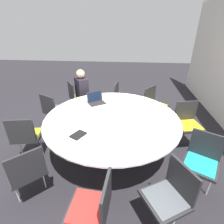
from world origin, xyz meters
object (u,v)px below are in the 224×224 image
(chair_2, at_px, (26,134))
(chair_3, at_px, (26,170))
(chair_5, at_px, (170,193))
(chair_0, at_px, (77,95))
(spiral_notebook, at_px, (78,135))
(chair_6, at_px, (202,158))
(chair_8, at_px, (154,103))
(chair_9, at_px, (122,97))
(chair_4, at_px, (94,205))
(chair_1, at_px, (54,109))
(laptop, at_px, (96,100))
(person_0, at_px, (83,91))
(chair_7, at_px, (188,121))

(chair_2, xyz_separation_m, chair_3, (0.74, 0.42, 0.00))
(chair_3, distance_m, chair_5, 1.75)
(chair_0, relative_size, spiral_notebook, 3.41)
(chair_0, height_order, chair_6, same)
(chair_8, distance_m, chair_9, 0.80)
(chair_0, relative_size, chair_4, 1.00)
(spiral_notebook, bearing_deg, chair_1, -144.16)
(chair_9, bearing_deg, chair_8, 76.44)
(chair_3, bearing_deg, laptop, 24.90)
(chair_1, height_order, chair_5, same)
(chair_5, xyz_separation_m, person_0, (-2.49, -1.56, 0.19))
(chair_1, xyz_separation_m, chair_9, (-0.80, 1.40, 0.00))
(chair_6, bearing_deg, chair_7, -66.63)
(chair_6, xyz_separation_m, chair_9, (-2.07, -1.18, 0.00))
(chair_1, relative_size, spiral_notebook, 3.41)
(chair_3, relative_size, chair_4, 1.00)
(chair_8, height_order, spiral_notebook, chair_8)
(laptop, xyz_separation_m, spiral_notebook, (1.12, -0.06, -0.04))
(chair_1, relative_size, chair_9, 1.00)
(chair_7, height_order, chair_9, same)
(chair_6, distance_m, chair_8, 1.84)
(chair_3, xyz_separation_m, chair_6, (-0.41, 2.28, 0.00))
(chair_7, height_order, chair_8, same)
(chair_4, height_order, spiral_notebook, chair_4)
(chair_6, relative_size, person_0, 0.71)
(chair_1, xyz_separation_m, person_0, (-0.63, 0.48, 0.19))
(chair_5, bearing_deg, chair_1, 19.04)
(chair_5, height_order, laptop, laptop)
(chair_5, relative_size, chair_8, 1.00)
(chair_2, height_order, chair_7, same)
(chair_1, distance_m, chair_8, 2.22)
(chair_4, height_order, chair_7, same)
(person_0, bearing_deg, chair_6, 14.57)
(chair_3, relative_size, chair_8, 1.00)
(chair_4, distance_m, person_0, 2.80)
(chair_7, xyz_separation_m, spiral_notebook, (0.94, -1.82, 0.23))
(chair_1, xyz_separation_m, spiral_notebook, (1.19, 0.86, 0.23))
(chair_2, xyz_separation_m, laptop, (-0.86, 1.04, 0.27))
(chair_8, relative_size, person_0, 0.71)
(chair_0, xyz_separation_m, chair_9, (-0.02, 1.12, 0.00))
(chair_1, bearing_deg, chair_2, -68.24)
(chair_0, relative_size, chair_7, 1.00)
(chair_9, bearing_deg, laptop, -21.41)
(chair_5, distance_m, laptop, 2.12)
(chair_2, relative_size, chair_4, 1.00)
(chair_0, relative_size, chair_9, 1.00)
(chair_1, distance_m, chair_2, 0.94)
(chair_6, relative_size, chair_9, 1.00)
(chair_8, relative_size, laptop, 2.23)
(chair_1, distance_m, chair_4, 2.41)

